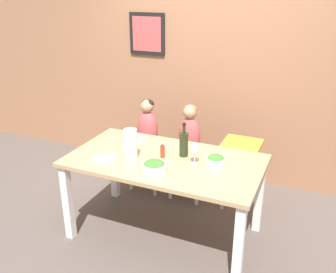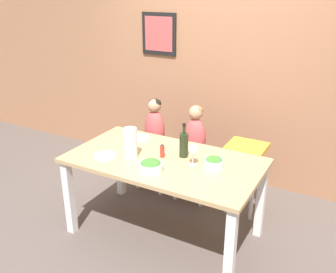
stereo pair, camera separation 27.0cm
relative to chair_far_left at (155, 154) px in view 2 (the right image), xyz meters
name	(u,v)px [view 2 (the right image)]	position (x,y,z in m)	size (l,w,h in m)	color
ground_plane	(164,232)	(0.52, -0.72, -0.39)	(14.00, 14.00, 0.00)	#564C47
wall_back	(225,62)	(0.52, 0.63, 0.97)	(10.00, 0.09, 2.70)	#9E6B4C
dining_table	(164,169)	(0.52, -0.72, 0.27)	(1.64, 0.90, 0.75)	tan
chair_far_left	(155,154)	(0.00, 0.00, 0.00)	(0.43, 0.39, 0.46)	silver
chair_far_center	(194,164)	(0.48, 0.00, 0.00)	(0.43, 0.39, 0.46)	silver
chair_right_highchair	(246,160)	(1.02, 0.00, 0.17)	(0.36, 0.34, 0.71)	silver
person_child_left	(155,125)	(0.00, 0.00, 0.35)	(0.23, 0.17, 0.56)	#C64C4C
person_child_center	(195,132)	(0.48, 0.00, 0.35)	(0.23, 0.17, 0.56)	#C64C4C
wine_bottle	(184,144)	(0.64, -0.59, 0.48)	(0.08, 0.08, 0.30)	#232D19
paper_towel_roll	(131,143)	(0.25, -0.82, 0.50)	(0.11, 0.11, 0.26)	white
wine_glass_near	(193,150)	(0.78, -0.71, 0.50)	(0.08, 0.08, 0.19)	white
salad_bowl_large	(151,166)	(0.54, -0.97, 0.41)	(0.19, 0.19, 0.10)	white
salad_bowl_small	(214,162)	(0.95, -0.67, 0.41)	(0.16, 0.16, 0.10)	white
dinner_plate_front_left	(105,156)	(0.05, -0.92, 0.37)	(0.20, 0.20, 0.01)	silver
dinner_plate_back_left	(140,138)	(0.09, -0.43, 0.37)	(0.20, 0.20, 0.01)	silver
condiment_bottle_hot_sauce	(162,151)	(0.49, -0.69, 0.43)	(0.04, 0.04, 0.13)	red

